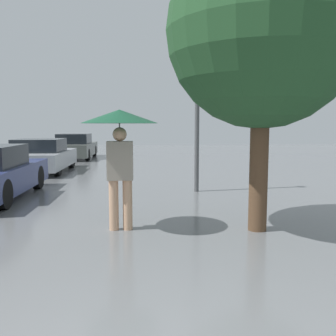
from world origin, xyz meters
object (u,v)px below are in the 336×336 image
Objects in this scene: tree at (262,33)px; street_lamp at (197,87)px; parked_car_third at (41,156)px; parked_car_farthest at (75,147)px; pedestrian at (120,131)px.

tree is 3.59m from street_lamp.
tree is 1.03× the size of street_lamp.
parked_car_third is 9.86m from tree.
street_lamp is at bearing -41.28° from parked_car_third.
parked_car_farthest is 0.94× the size of street_lamp.
street_lamp reaches higher than parked_car_third.
parked_car_farthest is 0.92× the size of tree.
pedestrian reaches higher than parked_car_farthest.
pedestrian is 0.42× the size of tree.
parked_car_farthest is at bearing 111.16° from tree.
parked_car_third is at bearing -92.43° from parked_car_farthest.
tree is (5.39, -7.87, 2.48)m from parked_car_third.
pedestrian is 0.46× the size of parked_car_farthest.
parked_car_third is at bearing 138.72° from street_lamp.
parked_car_farthest is 14.51m from tree.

